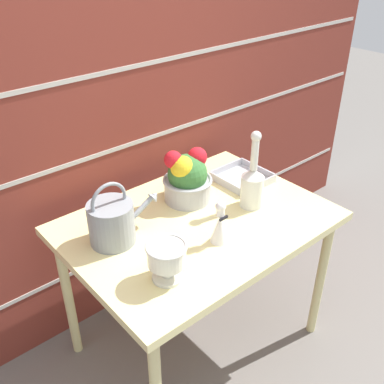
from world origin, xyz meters
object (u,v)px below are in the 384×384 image
Objects in this scene: glass_decanter at (252,183)px; watering_can at (112,221)px; crystal_pedestal_bowl at (167,257)px; flower_planter at (187,178)px; figurine_vase at (220,225)px; wire_tray at (242,178)px.

watering_can is at bearing 163.66° from glass_decanter.
crystal_pedestal_bowl is at bearing -166.79° from glass_decanter.
glass_decanter is at bearing -50.43° from flower_planter.
crystal_pedestal_bowl is 0.80× the size of figurine_vase.
figurine_vase is 0.78× the size of wire_tray.
flower_planter is 0.34m from figurine_vase.
watering_can is at bearing 139.14° from figurine_vase.
watering_can is at bearing -173.71° from flower_planter.
watering_can is 0.91× the size of glass_decanter.
glass_decanter is at bearing -16.34° from watering_can.
wire_tray is (0.71, 0.32, -0.08)m from crystal_pedestal_bowl.
wire_tray is at bearing 53.48° from glass_decanter.
flower_planter is at bearing 42.37° from crystal_pedestal_bowl.
flower_planter is (0.42, 0.05, 0.02)m from watering_can.
watering_can is 1.38× the size of wire_tray.
figurine_vase is (0.29, 0.04, -0.02)m from crystal_pedestal_bowl.
figurine_vase is (0.32, -0.27, -0.02)m from watering_can.
crystal_pedestal_bowl reaches higher than wire_tray.
glass_decanter is 1.95× the size of figurine_vase.
figurine_vase is (-0.10, -0.32, -0.04)m from flower_planter.
wire_tray is at bearing 24.00° from crystal_pedestal_bowl.
figurine_vase is at bearing -161.14° from glass_decanter.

